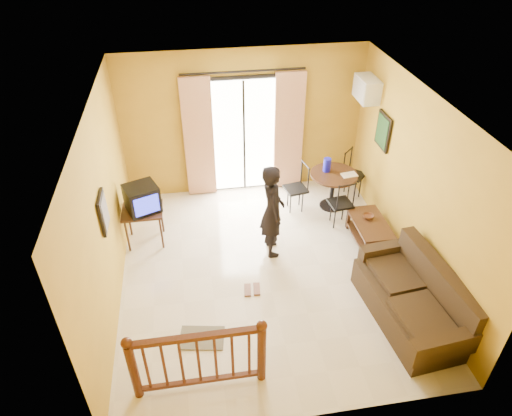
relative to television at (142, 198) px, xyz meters
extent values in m
plane|color=beige|center=(1.87, -1.05, -0.89)|extent=(5.00, 5.00, 0.00)
plane|color=white|center=(1.87, -1.05, 1.91)|extent=(5.00, 5.00, 0.00)
plane|color=#B78C23|center=(1.87, 1.45, 0.51)|extent=(4.50, 0.00, 4.50)
plane|color=#B78C23|center=(1.87, -3.55, 0.51)|extent=(4.50, 0.00, 4.50)
plane|color=#B78C23|center=(-0.38, -1.05, 0.51)|extent=(0.00, 5.00, 5.00)
plane|color=#B78C23|center=(4.12, -1.05, 0.51)|extent=(0.00, 5.00, 5.00)
cube|color=black|center=(1.87, 1.44, 0.26)|extent=(1.34, 0.03, 2.34)
cube|color=white|center=(1.87, 1.40, 0.26)|extent=(1.20, 0.04, 2.20)
cube|color=black|center=(1.87, 1.38, 0.26)|extent=(0.04, 0.02, 2.20)
cube|color=beige|center=(1.02, 1.35, 0.31)|extent=(0.55, 0.08, 2.35)
cube|color=beige|center=(2.72, 1.35, 0.31)|extent=(0.55, 0.08, 2.35)
cylinder|color=black|center=(1.87, 1.35, 1.53)|extent=(2.20, 0.04, 0.04)
cube|color=black|center=(-0.03, 0.00, -0.25)|extent=(0.66, 0.55, 0.04)
cylinder|color=black|center=(-0.31, -0.22, -0.57)|extent=(0.04, 0.04, 0.64)
cylinder|color=black|center=(0.25, -0.22, -0.57)|extent=(0.04, 0.04, 0.64)
cylinder|color=black|center=(-0.31, 0.23, -0.57)|extent=(0.04, 0.04, 0.64)
cylinder|color=black|center=(0.25, 0.23, -0.57)|extent=(0.04, 0.04, 0.64)
cube|color=black|center=(0.00, 0.00, 0.00)|extent=(0.63, 0.61, 0.45)
cube|color=#232BD3|center=(0.08, -0.21, 0.00)|extent=(0.38, 0.16, 0.32)
cube|color=black|center=(-0.35, -1.25, 0.66)|extent=(0.04, 0.42, 0.52)
cube|color=#504A44|center=(-0.33, -1.25, 0.66)|extent=(0.01, 0.34, 0.44)
cylinder|color=black|center=(3.40, 0.51, -0.18)|extent=(0.87, 0.87, 0.04)
cylinder|color=black|center=(3.40, 0.51, -0.54)|extent=(0.08, 0.08, 0.70)
cylinder|color=black|center=(3.40, 0.51, -0.87)|extent=(0.42, 0.42, 0.03)
cylinder|color=#1816D5|center=(3.29, 0.63, -0.03)|extent=(0.14, 0.14, 0.26)
cube|color=#EFE0CC|center=(3.66, 0.41, -0.15)|extent=(0.30, 0.21, 0.02)
cube|color=white|center=(3.97, 0.90, 1.26)|extent=(0.30, 0.60, 0.40)
cube|color=gray|center=(3.82, 0.90, 1.26)|extent=(0.02, 0.56, 0.36)
cube|color=black|center=(4.09, 0.25, 0.76)|extent=(0.04, 0.50, 0.60)
cube|color=black|center=(4.06, 0.25, 0.76)|extent=(0.01, 0.42, 0.52)
cube|color=black|center=(3.72, -0.63, -0.48)|extent=(0.54, 0.97, 0.04)
cube|color=black|center=(3.72, -0.63, -0.76)|extent=(0.50, 0.93, 0.03)
cube|color=black|center=(3.50, -1.06, -0.68)|extent=(0.05, 0.05, 0.41)
cube|color=black|center=(3.93, -1.06, -0.68)|extent=(0.05, 0.05, 0.41)
cube|color=black|center=(3.50, -0.20, -0.68)|extent=(0.05, 0.05, 0.41)
cube|color=black|center=(3.93, -0.20, -0.68)|extent=(0.05, 0.05, 0.41)
imported|color=#58311E|center=(3.72, -0.50, -0.43)|extent=(0.22, 0.22, 0.06)
cube|color=#322313|center=(3.67, -2.32, -0.67)|extent=(1.07, 1.87, 0.45)
cube|color=#322313|center=(4.00, -2.32, -0.27)|extent=(0.38, 1.80, 0.61)
cube|color=#322313|center=(3.67, -3.20, -0.42)|extent=(0.91, 0.27, 0.34)
cube|color=#322313|center=(3.67, -1.45, -0.42)|extent=(0.91, 0.27, 0.34)
cube|color=#322313|center=(3.61, -2.72, -0.41)|extent=(0.69, 0.79, 0.11)
cube|color=#322313|center=(3.61, -1.93, -0.41)|extent=(0.69, 0.79, 0.11)
imported|color=black|center=(2.05, -0.57, -0.08)|extent=(0.40, 0.60, 1.62)
cylinder|color=#471E0F|center=(-0.03, -2.95, -0.43)|extent=(0.11, 0.11, 0.92)
cylinder|color=#471E0F|center=(1.47, -2.95, -0.43)|extent=(0.11, 0.11, 0.92)
sphere|color=#471E0F|center=(-0.03, -2.95, 0.08)|extent=(0.13, 0.13, 0.13)
sphere|color=#471E0F|center=(1.47, -2.95, 0.08)|extent=(0.13, 0.13, 0.13)
cube|color=#471E0F|center=(0.72, -2.95, 0.03)|extent=(1.55, 0.08, 0.06)
cube|color=#471E0F|center=(0.72, -2.95, -0.79)|extent=(1.55, 0.06, 0.05)
cube|color=#625E4E|center=(0.77, -2.23, -0.88)|extent=(0.66, 0.50, 0.02)
cube|color=#58311E|center=(1.51, -1.45, -0.87)|extent=(0.13, 0.26, 0.03)
cube|color=#58311E|center=(1.65, -1.45, -0.87)|extent=(0.13, 0.26, 0.03)
camera|label=1|loc=(0.86, -6.32, 4.16)|focal=32.00mm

